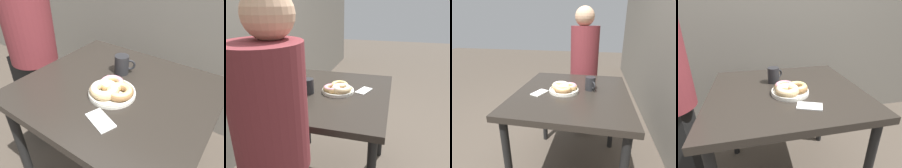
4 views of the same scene
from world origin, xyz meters
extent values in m
cube|color=#28231E|center=(0.00, 0.25, 0.75)|extent=(0.93, 0.84, 0.04)
cylinder|color=black|center=(0.41, -0.11, 0.37)|extent=(0.05, 0.05, 0.73)
cylinder|color=black|center=(-0.41, 0.60, 0.37)|extent=(0.05, 0.05, 0.73)
cylinder|color=black|center=(0.41, 0.60, 0.37)|extent=(0.05, 0.05, 0.73)
cylinder|color=silver|center=(0.01, 0.18, 0.78)|extent=(0.22, 0.22, 0.01)
torus|color=silver|center=(0.01, 0.18, 0.79)|extent=(0.22, 0.22, 0.01)
torus|color=#9E7042|center=(0.06, 0.18, 0.81)|extent=(0.16, 0.16, 0.04)
torus|color=#E0D17F|center=(0.06, 0.18, 0.82)|extent=(0.15, 0.15, 0.03)
torus|color=tan|center=(-0.01, 0.22, 0.81)|extent=(0.14, 0.14, 0.04)
torus|color=pink|center=(-0.01, 0.22, 0.81)|extent=(0.13, 0.13, 0.03)
torus|color=#D6B27A|center=(-0.01, 0.15, 0.81)|extent=(0.19, 0.19, 0.04)
torus|color=silver|center=(-0.01, 0.15, 0.82)|extent=(0.17, 0.17, 0.03)
cylinder|color=#232326|center=(-0.06, 0.38, 0.83)|extent=(0.08, 0.08, 0.10)
cylinder|color=#382114|center=(-0.06, 0.38, 0.87)|extent=(0.06, 0.06, 0.00)
torus|color=#232326|center=(-0.02, 0.40, 0.83)|extent=(0.06, 0.04, 0.06)
cylinder|color=maroon|center=(-0.69, 0.28, 0.98)|extent=(0.30, 0.30, 0.53)
sphere|color=tan|center=(-0.63, 0.27, 1.33)|extent=(0.20, 0.20, 0.20)
cube|color=white|center=(0.08, 0.01, 0.78)|extent=(0.15, 0.11, 0.01)
camera|label=1|loc=(0.49, -0.49, 1.39)|focal=35.00mm
camera|label=2|loc=(-1.36, -0.18, 1.37)|focal=35.00mm
camera|label=3|loc=(1.23, 0.42, 1.27)|focal=28.00mm
camera|label=4|loc=(-0.19, -0.73, 1.24)|focal=28.00mm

